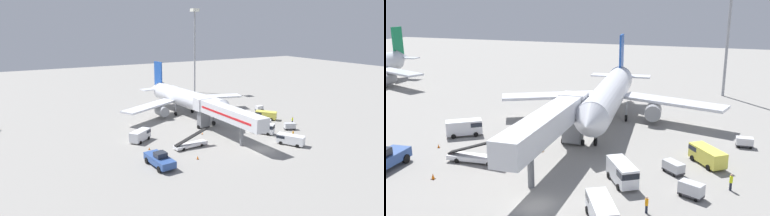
# 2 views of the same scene
# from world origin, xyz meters

# --- Properties ---
(ground_plane) EXTENTS (300.00, 300.00, 0.00)m
(ground_plane) POSITION_xyz_m (0.00, 0.00, 0.00)
(ground_plane) COLOR gray
(airplane_at_gate) EXTENTS (36.77, 36.85, 12.93)m
(airplane_at_gate) POSITION_xyz_m (-1.11, 30.12, 4.44)
(airplane_at_gate) COLOR silver
(airplane_at_gate) RESTS_ON ground
(jet_bridge) EXTENTS (4.07, 22.07, 7.01)m
(jet_bridge) POSITION_xyz_m (-2.49, 9.82, 5.27)
(jet_bridge) COLOR silver
(jet_bridge) RESTS_ON ground
(belt_loader_truck) EXTENTS (7.14, 2.41, 3.30)m
(belt_loader_truck) POSITION_xyz_m (-11.61, 7.53, 0.77)
(belt_loader_truck) COLOR white
(belt_loader_truck) RESTS_ON ground
(service_van_rear_right) EXTENTS (4.44, 5.28, 2.36)m
(service_van_rear_right) POSITION_xyz_m (6.57, 7.64, 1.34)
(service_van_rear_right) COLOR white
(service_van_rear_right) RESTS_ON ground
(service_van_outer_right) EXTENTS (4.27, 5.56, 2.04)m
(service_van_outer_right) POSITION_xyz_m (6.61, -0.47, 1.17)
(service_van_outer_right) COLOR white
(service_van_outer_right) RESTS_ON ground
(service_van_mid_left) EXTENTS (4.70, 5.24, 2.06)m
(service_van_mid_left) POSITION_xyz_m (14.74, 16.41, 1.18)
(service_van_mid_left) COLOR #E5DB4C
(service_van_mid_left) RESTS_ON ground
(service_van_outer_left) EXTENTS (5.26, 4.68, 2.29)m
(service_van_outer_left) POSITION_xyz_m (-18.83, 15.87, 1.30)
(service_van_outer_left) COLOR silver
(service_van_outer_left) RESTS_ON ground
(baggage_cart_near_center) EXTENTS (2.22, 1.42, 1.35)m
(baggage_cart_near_center) POSITION_xyz_m (19.24, 24.26, 0.76)
(baggage_cart_near_center) COLOR #38383D
(baggage_cart_near_center) RESTS_ON ground
(baggage_cart_rear_left) EXTENTS (2.74, 2.63, 1.38)m
(baggage_cart_rear_left) POSITION_xyz_m (11.36, 12.30, 0.77)
(baggage_cart_rear_left) COLOR #38383D
(baggage_cart_rear_left) RESTS_ON ground
(baggage_cart_far_left) EXTENTS (2.70, 2.07, 1.58)m
(baggage_cart_far_left) POSITION_xyz_m (13.77, 6.88, 0.87)
(baggage_cart_far_left) COLOR #38383D
(baggage_cart_far_left) RESTS_ON ground
(ground_crew_worker_foreground) EXTENTS (0.42, 0.42, 1.83)m
(ground_crew_worker_foreground) POSITION_xyz_m (17.48, 9.82, 0.97)
(ground_crew_worker_foreground) COLOR #1E2333
(ground_crew_worker_foreground) RESTS_ON ground
(ground_crew_worker_midground) EXTENTS (0.44, 0.44, 1.65)m
(ground_crew_worker_midground) POSITION_xyz_m (10.18, 2.23, 0.87)
(ground_crew_worker_midground) COLOR #1E2333
(ground_crew_worker_midground) RESTS_ON ground
(safety_cone_alpha) EXTENTS (0.43, 0.43, 0.66)m
(safety_cone_alpha) POSITION_xyz_m (-13.29, 1.71, 0.32)
(safety_cone_alpha) COLOR black
(safety_cone_alpha) RESTS_ON ground
(safety_cone_bravo) EXTENTS (0.35, 0.35, 0.53)m
(safety_cone_bravo) POSITION_xyz_m (-19.17, 10.20, 0.26)
(safety_cone_bravo) COLOR black
(safety_cone_bravo) RESTS_ON ground
(safety_cone_charlie) EXTENTS (0.35, 0.35, 0.54)m
(safety_cone_charlie) POSITION_xyz_m (-5.49, 13.51, 0.27)
(safety_cone_charlie) COLOR black
(safety_cone_charlie) RESTS_ON ground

